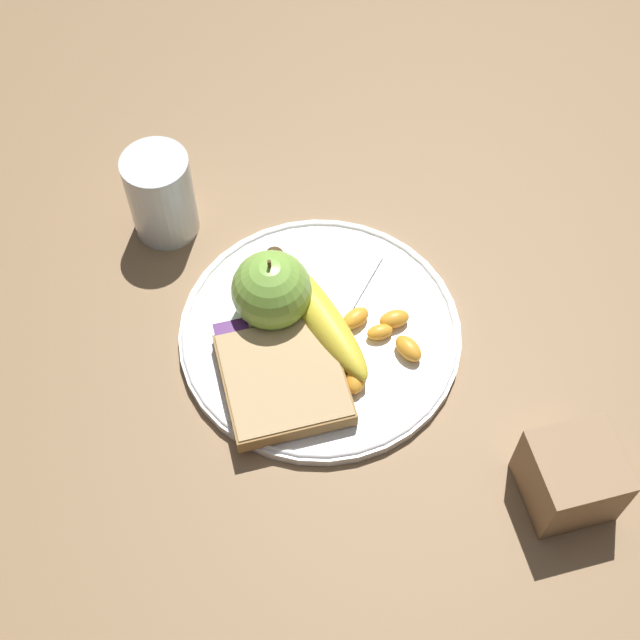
{
  "coord_description": "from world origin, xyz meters",
  "views": [
    {
      "loc": [
        -0.46,
        0.12,
        0.79
      ],
      "look_at": [
        0.0,
        0.0,
        0.03
      ],
      "focal_mm": 50.0,
      "sensor_mm": 36.0,
      "label": 1
    }
  ],
  "objects_px": {
    "juice_glass": "(162,197)",
    "banana": "(314,311)",
    "condiment_caddy": "(571,476)",
    "fork": "(332,334)",
    "plate": "(320,332)",
    "jam_packet": "(234,342)",
    "bread_slice": "(284,379)",
    "apple": "(271,290)"
  },
  "relations": [
    {
      "from": "plate",
      "to": "banana",
      "type": "relative_size",
      "value": 1.58
    },
    {
      "from": "fork",
      "to": "jam_packet",
      "type": "distance_m",
      "value": 0.1
    },
    {
      "from": "juice_glass",
      "to": "condiment_caddy",
      "type": "relative_size",
      "value": 1.37
    },
    {
      "from": "banana",
      "to": "bread_slice",
      "type": "bearing_deg",
      "value": 143.57
    },
    {
      "from": "bread_slice",
      "to": "apple",
      "type": "bearing_deg",
      "value": -5.92
    },
    {
      "from": "jam_packet",
      "to": "bread_slice",
      "type": "bearing_deg",
      "value": -144.81
    },
    {
      "from": "apple",
      "to": "bread_slice",
      "type": "height_order",
      "value": "apple"
    },
    {
      "from": "banana",
      "to": "condiment_caddy",
      "type": "distance_m",
      "value": 0.29
    },
    {
      "from": "plate",
      "to": "fork",
      "type": "distance_m",
      "value": 0.01
    },
    {
      "from": "apple",
      "to": "condiment_caddy",
      "type": "distance_m",
      "value": 0.33
    },
    {
      "from": "plate",
      "to": "condiment_caddy",
      "type": "xyz_separation_m",
      "value": [
        -0.22,
        -0.18,
        0.03
      ]
    },
    {
      "from": "banana",
      "to": "fork",
      "type": "relative_size",
      "value": 1.2
    },
    {
      "from": "juice_glass",
      "to": "bread_slice",
      "type": "distance_m",
      "value": 0.25
    },
    {
      "from": "apple",
      "to": "banana",
      "type": "relative_size",
      "value": 0.49
    },
    {
      "from": "bread_slice",
      "to": "fork",
      "type": "height_order",
      "value": "bread_slice"
    },
    {
      "from": "plate",
      "to": "apple",
      "type": "relative_size",
      "value": 3.21
    },
    {
      "from": "apple",
      "to": "jam_packet",
      "type": "relative_size",
      "value": 2.12
    },
    {
      "from": "banana",
      "to": "juice_glass",
      "type": "bearing_deg",
      "value": 36.2
    },
    {
      "from": "apple",
      "to": "banana",
      "type": "distance_m",
      "value": 0.05
    },
    {
      "from": "banana",
      "to": "fork",
      "type": "distance_m",
      "value": 0.03
    },
    {
      "from": "juice_glass",
      "to": "banana",
      "type": "distance_m",
      "value": 0.21
    },
    {
      "from": "plate",
      "to": "banana",
      "type": "distance_m",
      "value": 0.03
    },
    {
      "from": "juice_glass",
      "to": "bread_slice",
      "type": "bearing_deg",
      "value": -161.66
    },
    {
      "from": "plate",
      "to": "jam_packet",
      "type": "relative_size",
      "value": 6.82
    },
    {
      "from": "fork",
      "to": "jam_packet",
      "type": "relative_size",
      "value": 3.59
    },
    {
      "from": "plate",
      "to": "jam_packet",
      "type": "xyz_separation_m",
      "value": [
        0.0,
        0.09,
        0.01
      ]
    },
    {
      "from": "fork",
      "to": "juice_glass",
      "type": "bearing_deg",
      "value": -102.61
    },
    {
      "from": "jam_packet",
      "to": "plate",
      "type": "bearing_deg",
      "value": -91.4
    },
    {
      "from": "juice_glass",
      "to": "bread_slice",
      "type": "xyz_separation_m",
      "value": [
        -0.24,
        -0.08,
        -0.03
      ]
    },
    {
      "from": "bread_slice",
      "to": "condiment_caddy",
      "type": "height_order",
      "value": "condiment_caddy"
    },
    {
      "from": "plate",
      "to": "jam_packet",
      "type": "distance_m",
      "value": 0.09
    },
    {
      "from": "condiment_caddy",
      "to": "jam_packet",
      "type": "bearing_deg",
      "value": 49.85
    },
    {
      "from": "juice_glass",
      "to": "bread_slice",
      "type": "height_order",
      "value": "juice_glass"
    },
    {
      "from": "fork",
      "to": "banana",
      "type": "bearing_deg",
      "value": -104.69
    },
    {
      "from": "banana",
      "to": "bread_slice",
      "type": "distance_m",
      "value": 0.08
    },
    {
      "from": "bread_slice",
      "to": "condiment_caddy",
      "type": "xyz_separation_m",
      "value": [
        -0.17,
        -0.23,
        0.01
      ]
    },
    {
      "from": "apple",
      "to": "condiment_caddy",
      "type": "height_order",
      "value": "apple"
    },
    {
      "from": "condiment_caddy",
      "to": "plate",
      "type": "bearing_deg",
      "value": 38.52
    },
    {
      "from": "plate",
      "to": "fork",
      "type": "bearing_deg",
      "value": -126.08
    },
    {
      "from": "apple",
      "to": "fork",
      "type": "bearing_deg",
      "value": -128.39
    },
    {
      "from": "bread_slice",
      "to": "jam_packet",
      "type": "xyz_separation_m",
      "value": [
        0.05,
        0.04,
        -0.0
      ]
    },
    {
      "from": "apple",
      "to": "fork",
      "type": "distance_m",
      "value": 0.08
    }
  ]
}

